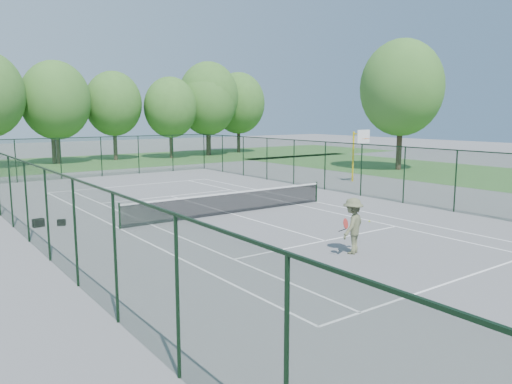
% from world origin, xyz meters
% --- Properties ---
extents(ground, '(140.00, 140.00, 0.00)m').
position_xyz_m(ground, '(0.00, 0.00, 0.00)').
color(ground, slate).
rests_on(ground, ground).
extents(grass_far, '(80.00, 16.00, 0.01)m').
position_xyz_m(grass_far, '(0.00, 30.00, 0.01)').
color(grass_far, '#3F7131').
rests_on(grass_far, ground).
extents(grass_side, '(14.00, 40.00, 0.01)m').
position_xyz_m(grass_side, '(24.00, 4.00, 0.01)').
color(grass_side, '#3F7131').
rests_on(grass_side, ground).
extents(court_lines, '(11.05, 23.85, 0.01)m').
position_xyz_m(court_lines, '(0.00, 0.00, 0.00)').
color(court_lines, white).
rests_on(court_lines, ground).
extents(tennis_net, '(11.08, 0.08, 1.10)m').
position_xyz_m(tennis_net, '(0.00, 0.00, 0.58)').
color(tennis_net, black).
rests_on(tennis_net, ground).
extents(fence_enclosure, '(18.05, 36.05, 3.02)m').
position_xyz_m(fence_enclosure, '(0.00, 0.00, 1.56)').
color(fence_enclosure, '#1A3C21').
rests_on(fence_enclosure, ground).
extents(tree_line_far, '(39.40, 6.40, 9.70)m').
position_xyz_m(tree_line_far, '(0.00, 30.00, 5.99)').
color(tree_line_far, '#3E2C21').
rests_on(tree_line_far, ground).
extents(basketball_goal, '(1.20, 1.43, 3.65)m').
position_xyz_m(basketball_goal, '(13.33, 4.19, 2.57)').
color(basketball_goal, yellow).
rests_on(basketball_goal, ground).
extents(tree_side, '(6.88, 6.88, 10.90)m').
position_xyz_m(tree_side, '(21.99, 7.52, 6.87)').
color(tree_side, '#3E2C21').
rests_on(tree_side, ground).
extents(sports_bag_a, '(0.48, 0.33, 0.35)m').
position_xyz_m(sports_bag_a, '(-8.13, 2.41, 0.18)').
color(sports_bag_a, black).
rests_on(sports_bag_a, ground).
extents(sports_bag_b, '(0.39, 0.33, 0.26)m').
position_xyz_m(sports_bag_b, '(-7.27, 2.12, 0.13)').
color(sports_bag_b, black).
rests_on(sports_bag_b, ground).
extents(tennis_player, '(2.21, 1.12, 1.91)m').
position_xyz_m(tennis_player, '(-0.43, -8.16, 0.96)').
color(tennis_player, '#5F6444').
rests_on(tennis_player, ground).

